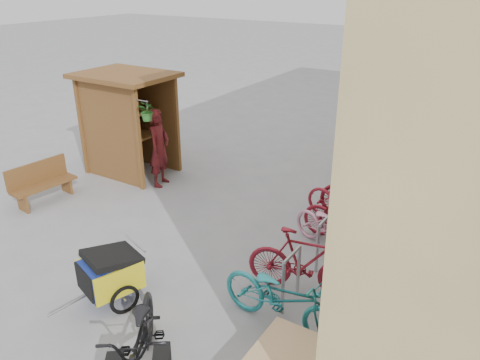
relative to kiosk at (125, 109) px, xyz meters
The scene contains 16 objects.
ground 4.39m from the kiosk, 37.02° to the right, with size 80.00×80.00×0.00m, color gray.
kiosk is the anchor object (origin of this frame).
bike_rack 5.67m from the kiosk, ahead, with size 0.05×5.35×0.86m.
bench 2.48m from the kiosk, 100.21° to the right, with size 0.54×1.38×0.86m.
shopping_carts 7.60m from the kiosk, 33.72° to the left, with size 0.59×1.98×1.05m.
child_trailer 5.12m from the kiosk, 48.70° to the right, with size 0.94×1.44×0.84m.
cargo_bike 6.76m from the kiosk, 44.46° to the right, with size 1.77×2.05×1.06m.
person_kiosk 1.35m from the kiosk, ahead, with size 0.64×0.42×1.77m, color maroon.
bike_0 6.54m from the kiosk, 27.57° to the right, with size 0.66×1.90×1.00m, color teal.
bike_1 6.11m from the kiosk, 20.68° to the right, with size 0.50×1.76×1.06m, color maroon.
bike_2 5.69m from the kiosk, ahead, with size 0.57×1.62×0.85m, color #CA829D.
bike_3 5.75m from the kiosk, ahead, with size 0.45×1.60×0.96m, color maroon.
bike_4 5.53m from the kiosk, ahead, with size 0.59×1.70×0.90m, color maroon.
bike_5 5.78m from the kiosk, ahead, with size 0.50×1.77×1.06m, color maroon.
bike_6 6.02m from the kiosk, 15.38° to the left, with size 0.64×1.83×0.96m, color silver.
bike_7 5.95m from the kiosk, 20.66° to the left, with size 0.44×1.56×0.94m, color maroon.
Camera 1 is at (4.63, -5.10, 4.42)m, focal length 35.00 mm.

